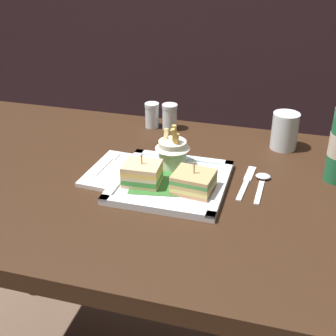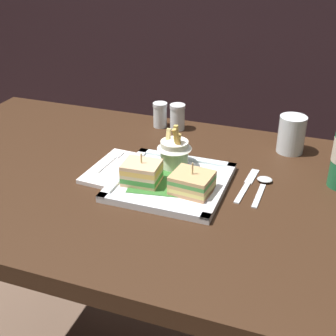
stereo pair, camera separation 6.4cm
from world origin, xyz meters
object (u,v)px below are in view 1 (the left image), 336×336
Objects in this scene: fries_cup at (174,149)px; pepper_shaker at (170,118)px; dining_table at (165,225)px; knife at (247,181)px; spoon at (262,180)px; sandwich_half_left at (142,174)px; water_glass at (284,133)px; square_plate at (171,182)px; fork at (108,162)px; salt_shaker at (152,117)px; sandwich_half_right at (194,182)px.

fries_cup reaches higher than pepper_shaker.
fries_cup is (0.00, 0.06, 0.18)m from dining_table.
knife is 1.22× the size of spoon.
water_glass is at bearing 45.31° from sandwich_half_left.
square_plate is 2.96× the size of sandwich_half_left.
sandwich_half_left reaches higher than dining_table.
fries_cup is at bearing 8.82° from fork.
water_glass reaches higher than spoon.
fries_cup is at bearing -61.50° from salt_shaker.
square_plate is 0.21m from spoon.
sandwich_half_left is 0.24m from knife.
salt_shaker is 0.98× the size of pepper_shaker.
water_glass is 0.33m from pepper_shaker.
square_plate is at bearing 25.28° from sandwich_half_left.
pepper_shaker reaches higher than spoon.
sandwich_half_left reaches higher than spoon.
square_plate is 2.72× the size of sandwich_half_right.
salt_shaker is (-0.08, 0.34, -0.00)m from sandwich_half_left.
fries_cup is (-0.07, 0.10, 0.02)m from sandwich_half_right.
pepper_shaker is (-0.08, 0.24, -0.02)m from fries_cup.
salt_shaker is at bearing 114.72° from square_plate.
sandwich_half_right is (0.07, -0.04, 0.15)m from dining_table.
fork is 0.27m from salt_shaker.
fork is at bearing -107.74° from pepper_shaker.
square_plate is 0.32m from pepper_shaker.
square_plate is at bearing -14.54° from fork.
knife is 0.04m from spoon.
pepper_shaker is at bearing 95.11° from sandwich_half_left.
knife is at bearing -44.29° from pepper_shaker.
fries_cup is 0.67× the size of knife.
sandwich_half_right is at bearing -120.58° from water_glass.
salt_shaker is at bearing 112.78° from dining_table.
square_plate is 0.18m from knife.
fries_cup is 0.25m from pepper_shaker.
salt_shaker is at bearing 103.88° from sandwich_half_left.
sandwich_half_left reaches higher than sandwich_half_right.
fries_cup is at bearing 64.57° from sandwich_half_left.
fries_cup reaches higher than dining_table.
sandwich_half_right is at bearing -25.28° from square_plate.
dining_table is 12.51× the size of fries_cup.
knife is at bearing -108.41° from water_glass.
water_glass is 0.21m from spoon.
water_glass is 0.73× the size of spoon.
fries_cup is 1.49× the size of pepper_shaker.
pepper_shaker is (0.05, 0.00, 0.00)m from salt_shaker.
sandwich_half_right is at bearing -25.37° from dining_table.
spoon is at bearing 34.25° from sandwich_half_right.
sandwich_half_right is 1.28× the size of salt_shaker.
pepper_shaker is at bearing 0.00° from salt_shaker.
fries_cup is at bearing 179.40° from spoon.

